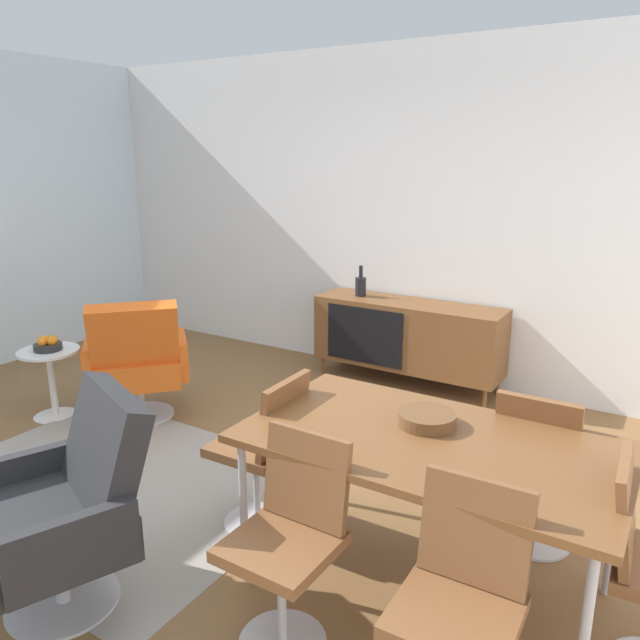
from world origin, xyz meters
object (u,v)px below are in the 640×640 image
Objects in this scene: dining_chair_front_left at (290,535)px; side_table_round at (51,375)px; dining_chair_near_window at (265,446)px; armchair_black_shell at (69,504)px; dining_table at (430,448)px; wooden_bowl_on_table at (427,419)px; vase_cobalt at (361,286)px; fruit_bowl at (48,344)px; dining_chair_back_right at (539,463)px; dining_chair_front_right at (461,600)px; sideboard at (407,335)px; lounge_chair_red at (137,360)px.

dining_chair_front_left is 1.65× the size of side_table_round.
dining_chair_near_window is 0.96m from armchair_black_shell.
armchair_black_shell is (-1.28, -0.88, -0.23)m from dining_table.
wooden_bowl_on_table is 0.50× the size of side_table_round.
dining_table is at bearing -5.74° from side_table_round.
wooden_bowl_on_table is at bearing -55.51° from vase_cobalt.
vase_cobalt is 0.31× the size of dining_chair_front_left.
dining_table is 6.15× the size of wooden_bowl_on_table.
dining_chair_front_left is 0.98m from armchair_black_shell.
fruit_bowl is at bearing 74.91° from side_table_round.
dining_table is at bearing -55.80° from vase_cobalt.
dining_chair_back_right reaches higher than wooden_bowl_on_table.
armchair_black_shell is (-1.63, -0.32, -0.00)m from dining_chair_front_right.
vase_cobalt is at bearing 106.60° from dining_chair_near_window.
fruit_bowl reaches higher than side_table_round.
sideboard is 2.83m from side_table_round.
dining_table is 1.69× the size of lounge_chair_red.
fruit_bowl is (-2.22, 0.31, 0.09)m from dining_chair_near_window.
lounge_chair_red is at bearing 168.76° from wooden_bowl_on_table.
dining_chair_front_left and dining_chair_near_window have the same top height.
sideboard is 3.08× the size of side_table_round.
vase_cobalt reaches higher than lounge_chair_red.
armchair_black_shell is (-0.93, -0.32, -0.00)m from dining_chair_front_left.
dining_chair_near_window is (0.69, -2.33, -0.34)m from vase_cobalt.
dining_table is (1.13, -2.33, 0.26)m from sideboard.
vase_cobalt is at bearing 179.76° from sideboard.
armchair_black_shell is (0.30, -3.21, -0.34)m from vase_cobalt.
lounge_chair_red is 4.73× the size of fruit_bowl.
dining_chair_front_right reaches higher than fruit_bowl.
wooden_bowl_on_table is 0.30× the size of dining_chair_front_right.
vase_cobalt is 1.98m from lounge_chair_red.
vase_cobalt is at bearing 124.20° from dining_table.
dining_chair_near_window is at bearing -8.01° from fruit_bowl.
dining_chair_front_right is 1.65× the size of side_table_round.
side_table_round is at bearing 146.94° from armchair_black_shell.
dining_chair_front_left reaches higher than dining_table.
dining_table is 1.87× the size of dining_chair_front_right.
wooden_bowl_on_table is 0.89m from dining_chair_near_window.
dining_table is 3.12m from fruit_bowl.
dining_chair_front_right reaches higher than side_table_round.
lounge_chair_red is (-1.61, 0.60, -0.00)m from dining_chair_near_window.
sideboard is 2.83m from fruit_bowl.
dining_chair_front_right is (1.47, -2.89, 0.03)m from sideboard.
dining_chair_front_right is at bearing 11.04° from armchair_black_shell.
dining_chair_near_window is (-0.89, 0.00, -0.23)m from dining_table.
dining_chair_back_right and dining_chair_near_window have the same top height.
lounge_chair_red is 1.00× the size of armchair_black_shell.
lounge_chair_red is (-2.43, 0.48, -0.30)m from wooden_bowl_on_table.
sideboard is 2.30m from dining_chair_back_right.
side_table_round is (-2.76, 0.87, -0.15)m from dining_chair_front_left.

